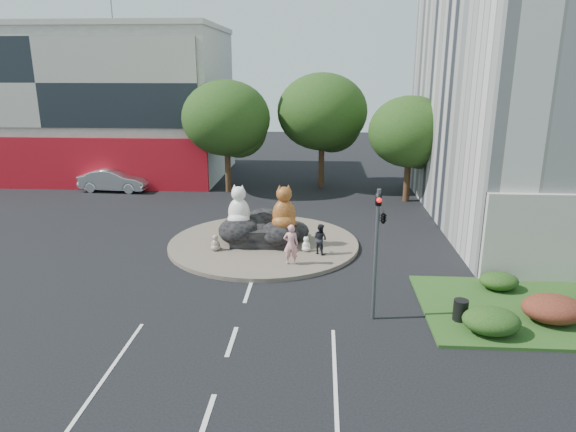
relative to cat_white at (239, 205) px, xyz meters
name	(u,v)px	position (x,y,z in m)	size (l,w,h in m)	color
ground	(232,342)	(1.25, -9.85, -2.21)	(120.00, 120.00, 0.00)	black
roundabout_island	(264,243)	(1.25, 0.15, -2.11)	(10.00, 10.00, 0.20)	brown
rock_plinth	(264,233)	(1.25, 0.15, -1.56)	(3.20, 2.60, 0.90)	black
shophouse_block	(76,103)	(-16.76, 18.07, 3.97)	(25.20, 12.30, 17.40)	beige
grass_verge	(553,311)	(13.25, -6.85, -2.15)	(10.00, 6.00, 0.12)	#274517
tree_left	(227,122)	(-2.69, 12.22, 3.04)	(6.46, 6.46, 8.27)	#382314
tree_mid	(323,116)	(4.31, 14.22, 3.35)	(6.84, 6.84, 8.76)	#382314
tree_right	(411,135)	(10.31, 10.22, 2.42)	(5.70, 5.70, 7.30)	#382314
hedge_near_green	(491,321)	(10.25, -8.85, -1.64)	(2.00, 1.60, 0.90)	#183510
hedge_red	(553,309)	(12.75, -7.85, -1.60)	(2.20, 1.76, 0.99)	#491315
hedge_back_green	(499,281)	(11.75, -5.05, -1.73)	(1.60, 1.28, 0.72)	#183510
traffic_light	(380,227)	(6.34, -7.85, 1.41)	(0.44, 1.24, 5.00)	#595B60
street_lamp	(538,171)	(14.06, -1.85, 2.34)	(2.34, 0.22, 8.06)	#595B60
cat_white	(239,205)	(0.00, 0.00, 0.00)	(1.33, 1.16, 2.22)	white
cat_tabby	(284,207)	(2.37, -0.32, 0.05)	(1.39, 1.21, 2.32)	#BB7F27
kitten_calico	(215,242)	(-1.03, -1.31, -1.59)	(0.51, 0.44, 0.85)	white
kitten_white	(306,243)	(3.53, -1.14, -1.62)	(0.47, 0.41, 0.79)	white
pedestrian_pink	(291,244)	(2.88, -2.95, -1.05)	(0.70, 0.46, 1.93)	pink
pedestrian_dark	(320,239)	(4.24, -1.48, -1.24)	(0.75, 0.58, 1.53)	black
parked_car	(114,180)	(-11.44, 11.80, -1.36)	(1.80, 5.16, 1.70)	#AFB1B7
litter_bin	(460,310)	(9.42, -7.96, -1.70)	(0.54, 0.54, 0.79)	black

